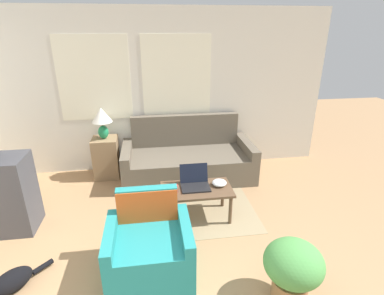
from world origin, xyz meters
The scene contains 12 objects.
wall_back centered at (0.00, 3.56, 1.31)m, with size 6.13×0.06×2.60m.
rug centered at (0.63, 2.46, 0.00)m, with size 1.59×2.04×0.01m.
couch centered at (0.68, 3.09, 0.27)m, with size 2.06×0.93×0.95m.
armchair centered at (0.03, 1.10, 0.26)m, with size 0.82×0.70×0.80m.
side_table centered at (-0.63, 3.26, 0.33)m, with size 0.39×0.39×0.66m.
table_lamp centered at (-0.63, 3.26, 0.99)m, with size 0.31×0.31×0.50m.
coffee_table centered at (0.63, 1.91, 0.37)m, with size 0.88×0.50×0.42m.
laptop centered at (0.62, 1.97, 0.48)m, with size 0.36×0.31×0.26m.
cup_navy centered at (0.35, 1.85, 0.47)m, with size 0.09×0.09×0.10m.
snack_bowl centered at (0.93, 1.95, 0.46)m, with size 0.18×0.18×0.07m.
potted_plant centered at (1.26, 0.54, 0.36)m, with size 0.52×0.52×0.61m.
cat_black centered at (-1.26, 1.00, 0.11)m, with size 0.51×0.52×0.21m.
Camera 1 is at (0.10, -1.32, 2.30)m, focal length 28.00 mm.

